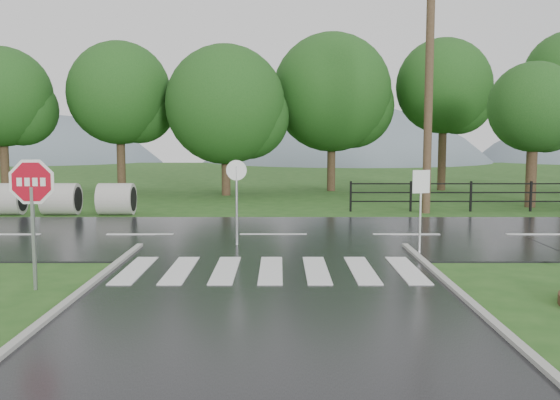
{
  "coord_description": "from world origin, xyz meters",
  "views": [
    {
      "loc": [
        0.19,
        -8.48,
        3.01
      ],
      "look_at": [
        0.2,
        6.0,
        1.5
      ],
      "focal_mm": 40.0,
      "sensor_mm": 36.0,
      "label": 1
    }
  ],
  "objects": [
    {
      "name": "utility_pole_east",
      "position": [
        5.87,
        15.5,
        4.82
      ],
      "size": [
        1.69,
        0.32,
        9.49
      ],
      "color": "#473523",
      "rests_on": "ground"
    },
    {
      "name": "reg_sign_small",
      "position": [
        3.75,
        7.13,
        1.51
      ],
      "size": [
        0.46,
        0.15,
        2.14
      ],
      "color": "#939399",
      "rests_on": "ground"
    },
    {
      "name": "fence_west",
      "position": [
        7.75,
        16.0,
        0.72
      ],
      "size": [
        9.58,
        0.08,
        1.2
      ],
      "color": "black",
      "rests_on": "ground"
    },
    {
      "name": "crosswalk",
      "position": [
        0.0,
        5.0,
        0.06
      ],
      "size": [
        6.5,
        2.8,
        0.02
      ],
      "color": "silver",
      "rests_on": "ground"
    },
    {
      "name": "stop_sign",
      "position": [
        -4.58,
        3.46,
        1.89
      ],
      "size": [
        1.21,
        0.06,
        2.72
      ],
      "color": "#939399",
      "rests_on": "ground"
    },
    {
      "name": "hills",
      "position": [
        3.49,
        65.0,
        -15.54
      ],
      "size": [
        102.0,
        48.0,
        48.0
      ],
      "color": "slate",
      "rests_on": "ground"
    },
    {
      "name": "entrance_tree_left",
      "position": [
        10.71,
        17.5,
        4.13
      ],
      "size": [
        3.73,
        3.73,
        6.03
      ],
      "color": "#3D2B1C",
      "rests_on": "ground"
    },
    {
      "name": "reg_sign_round",
      "position": [
        -0.97,
        8.18,
        1.47
      ],
      "size": [
        0.55,
        0.07,
        2.35
      ],
      "color": "#939399",
      "rests_on": "ground"
    },
    {
      "name": "main_road",
      "position": [
        0.0,
        10.0,
        0.0
      ],
      "size": [
        90.0,
        8.0,
        0.04
      ],
      "primitive_type": "cube",
      "color": "black",
      "rests_on": "ground"
    },
    {
      "name": "treeline",
      "position": [
        1.0,
        24.0,
        0.0
      ],
      "size": [
        83.2,
        5.2,
        10.0
      ],
      "color": "#174315",
      "rests_on": "ground"
    },
    {
      "name": "ground",
      "position": [
        0.0,
        0.0,
        0.0
      ],
      "size": [
        120.0,
        120.0,
        0.0
      ],
      "primitive_type": "plane",
      "color": "#26511B",
      "rests_on": "ground"
    }
  ]
}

